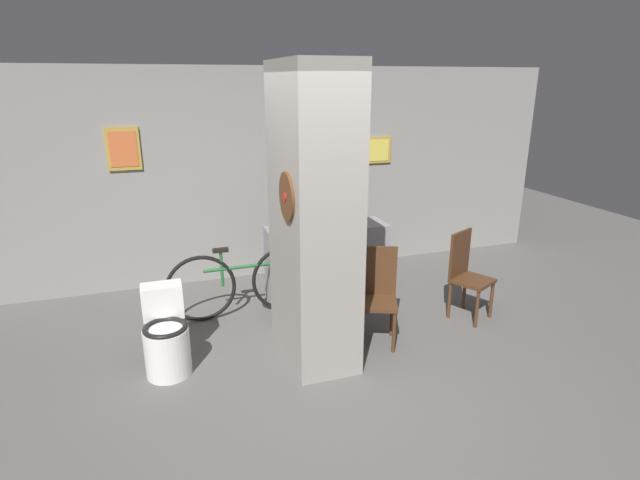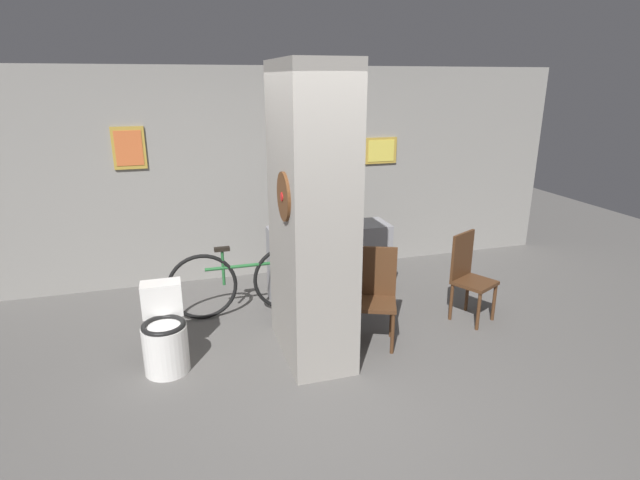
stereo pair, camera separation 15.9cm
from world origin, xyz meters
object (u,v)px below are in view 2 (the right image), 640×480
chair_by_doorway (469,274)px  toilet (165,335)px  chair_near_pillar (376,293)px  bottle_tall (320,215)px  bicycle (245,281)px

chair_by_doorway → toilet: bearing=154.9°
chair_near_pillar → bottle_tall: 1.29m
toilet → chair_near_pillar: 1.96m
bicycle → chair_by_doorway: bearing=-19.1°
chair_by_doorway → bottle_tall: 1.73m
bottle_tall → chair_by_doorway: bearing=-37.3°
chair_by_doorway → bicycle: chair_by_doorway is taller
bottle_tall → bicycle: bearing=-165.4°
chair_by_doorway → bottle_tall: (-1.32, 1.01, 0.48)m
chair_near_pillar → chair_by_doorway: size_ratio=1.00×
chair_near_pillar → bicycle: chair_near_pillar is taller
bicycle → bottle_tall: bearing=14.6°
bottle_tall → toilet: bearing=-147.9°
chair_by_doorway → bottle_tall: bottle_tall is taller
toilet → bicycle: bicycle is taller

